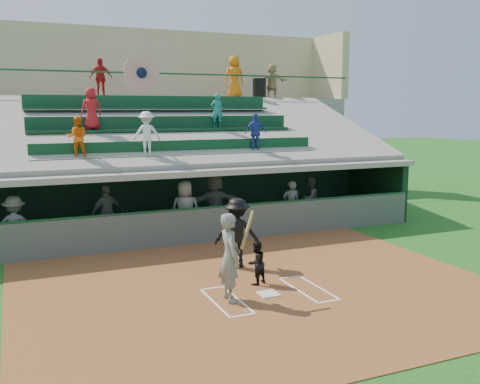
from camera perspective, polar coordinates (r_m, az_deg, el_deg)
name	(u,v)px	position (r m, az deg, el deg)	size (l,w,h in m)	color
ground	(268,295)	(12.26, 3.06, -10.95)	(100.00, 100.00, 0.00)	#1A5016
dirt_slab	(259,288)	(12.68, 2.05, -10.21)	(11.00, 9.00, 0.02)	brown
home_plate	(269,294)	(12.25, 3.06, -10.80)	(0.43, 0.43, 0.03)	silver
batters_box_chalk	(269,294)	(12.25, 3.06, -10.85)	(2.65, 1.85, 0.01)	white
dugout_floor	(181,231)	(18.31, -6.33, -4.20)	(16.00, 3.50, 0.04)	gray
concourse_slab	(136,150)	(24.45, -11.04, 4.41)	(20.00, 3.00, 4.60)	gray
grandstand	(152,156)	(21.54, -9.37, 3.76)	(20.40, 10.40, 7.80)	#525752
batter_at_plate	(230,257)	(11.59, -1.08, -6.95)	(0.88, 0.78, 1.95)	#5F625C
catcher	(256,263)	(12.76, 1.75, -7.57)	(0.51, 0.40, 1.05)	black
home_umpire	(237,233)	(14.05, -0.32, -4.35)	(1.18, 0.68, 1.83)	black
dugout_bench	(177,217)	(19.44, -6.79, -2.67)	(15.49, 0.46, 0.46)	brown
dugout_player_a	(15,226)	(16.24, -22.87, -3.38)	(1.11, 0.64, 1.72)	#555752
dugout_player_b	(107,213)	(17.11, -13.99, -2.19)	(1.06, 0.44, 1.80)	#595B56
dugout_player_c	(185,210)	(16.90, -5.84, -1.95)	(0.92, 0.60, 1.89)	#5F615C
dugout_player_d	(214,203)	(17.95, -2.74, -1.15)	(1.82, 0.58, 1.97)	#5B5E59
dugout_player_e	(291,205)	(18.52, 5.48, -1.34)	(0.61, 0.40, 1.67)	#535550
dugout_player_f	(310,198)	(20.00, 7.47, -0.68)	(0.78, 0.61, 1.61)	#5E615C
trash_bin	(259,88)	(25.20, 2.08, 10.98)	(0.61, 0.61, 0.92)	black
concourse_staff_a	(101,78)	(23.16, -14.62, 11.71)	(0.93, 0.39, 1.59)	#AE1613
concourse_staff_b	(234,77)	(24.67, -0.61, 12.17)	(0.93, 0.61, 1.90)	orange
concourse_staff_c	(272,81)	(25.75, 3.43, 11.71)	(1.50, 0.48, 1.62)	tan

